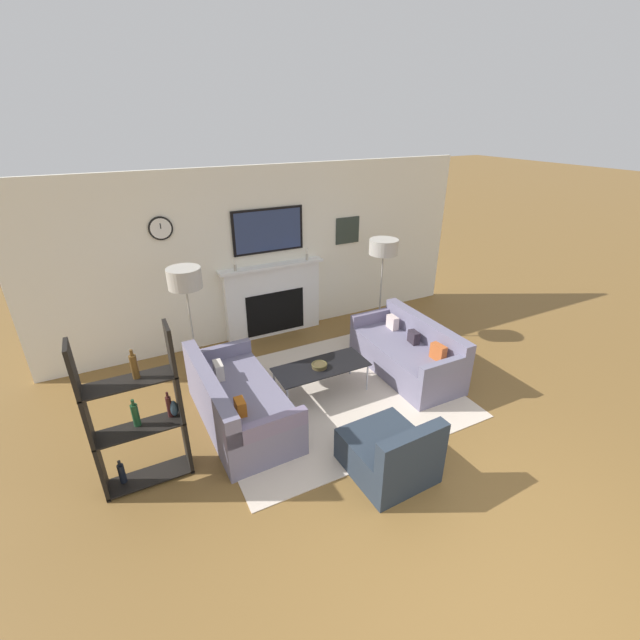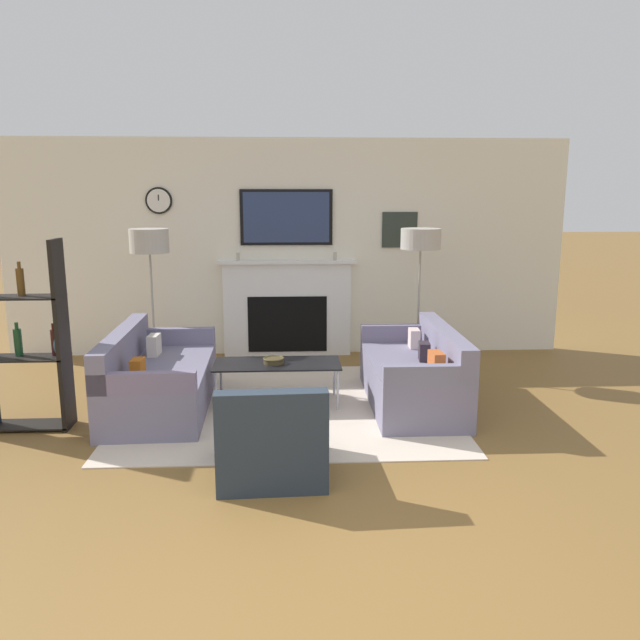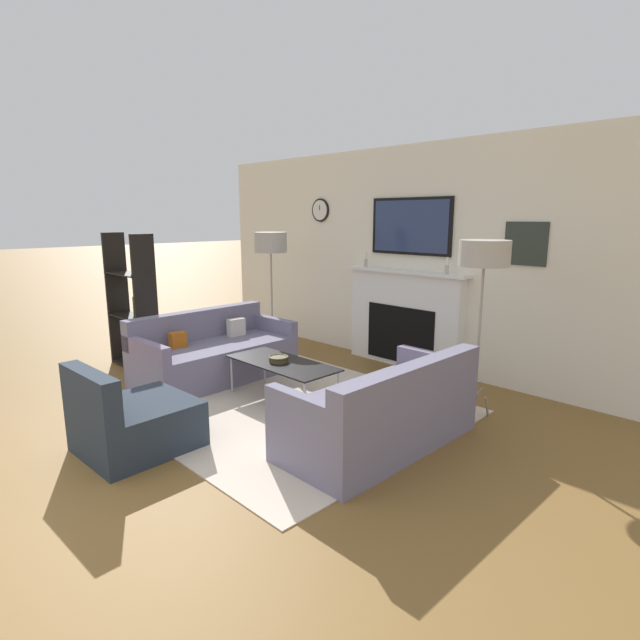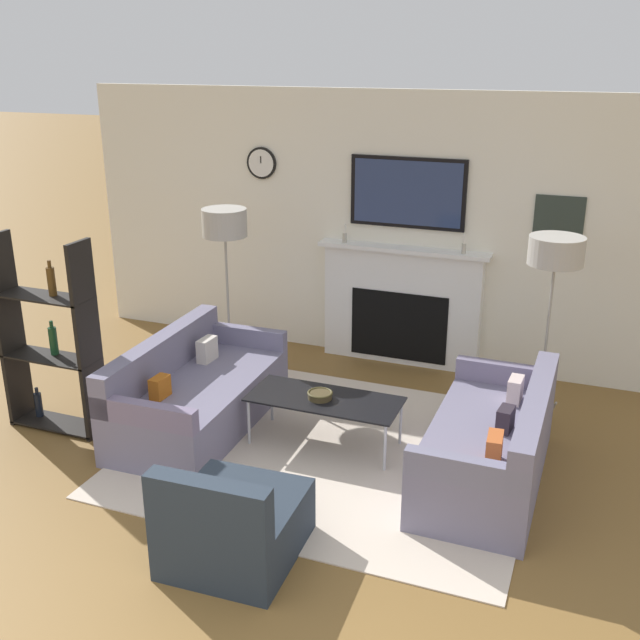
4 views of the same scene
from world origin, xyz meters
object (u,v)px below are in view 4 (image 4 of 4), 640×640
at_px(floor_lamp_left, 225,225).
at_px(floor_lamp_right, 556,253).
at_px(couch_left, 196,395).
at_px(shelf_unit, 51,342).
at_px(couch_right, 491,448).
at_px(decorative_bowl, 320,395).
at_px(armchair, 233,525).
at_px(coffee_table, 325,401).

height_order(floor_lamp_left, floor_lamp_right, floor_lamp_left).
bearing_deg(floor_lamp_left, couch_left, -77.54).
bearing_deg(shelf_unit, couch_right, 7.21).
bearing_deg(decorative_bowl, floor_lamp_right, 32.25).
xyz_separation_m(couch_left, floor_lamp_right, (2.73, 1.08, 1.24)).
xyz_separation_m(floor_lamp_left, shelf_unit, (-0.83, -1.53, -0.73)).
height_order(couch_left, armchair, couch_left).
xyz_separation_m(couch_right, floor_lamp_right, (0.24, 1.08, 1.23)).
relative_size(floor_lamp_right, shelf_unit, 1.00).
bearing_deg(shelf_unit, coffee_table, 13.24).
bearing_deg(shelf_unit, armchair, -25.28).
height_order(armchair, floor_lamp_left, floor_lamp_left).
distance_m(couch_right, coffee_table, 1.35).
height_order(coffee_table, floor_lamp_left, floor_lamp_left).
bearing_deg(couch_left, shelf_unit, -157.18).
relative_size(couch_left, couch_right, 1.05).
xyz_separation_m(couch_right, coffee_table, (-1.34, 0.07, 0.11)).
bearing_deg(floor_lamp_left, floor_lamp_right, 0.00).
height_order(couch_left, couch_right, couch_left).
bearing_deg(couch_left, armchair, -52.83).
distance_m(couch_right, shelf_unit, 3.62).
height_order(floor_lamp_right, shelf_unit, shelf_unit).
bearing_deg(couch_left, couch_right, -0.00).
distance_m(decorative_bowl, floor_lamp_right, 2.19).
bearing_deg(shelf_unit, floor_lamp_right, 21.89).
bearing_deg(couch_right, armchair, -132.39).
bearing_deg(floor_lamp_right, couch_left, -158.48).
bearing_deg(armchair, floor_lamp_left, 118.05).
relative_size(couch_left, decorative_bowl, 8.84).
xyz_separation_m(couch_left, decorative_bowl, (1.11, 0.06, 0.17)).
distance_m(couch_right, floor_lamp_right, 1.66).
xyz_separation_m(armchair, floor_lamp_right, (1.60, 2.57, 1.28)).
bearing_deg(decorative_bowl, couch_left, -177.13).
bearing_deg(couch_left, floor_lamp_right, 21.52).
height_order(coffee_table, decorative_bowl, decorative_bowl).
xyz_separation_m(decorative_bowl, floor_lamp_right, (1.62, 1.02, 1.07)).
bearing_deg(floor_lamp_left, couch_right, -21.56).
distance_m(coffee_table, floor_lamp_right, 2.19).
relative_size(armchair, decorative_bowl, 4.22).
relative_size(couch_right, floor_lamp_right, 1.04).
bearing_deg(couch_right, coffee_table, 176.94).
bearing_deg(coffee_table, couch_right, -3.06).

